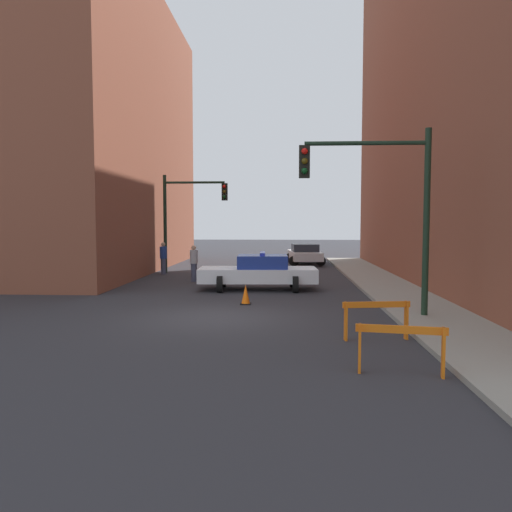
{
  "coord_description": "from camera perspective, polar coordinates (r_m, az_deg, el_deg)",
  "views": [
    {
      "loc": [
        1.94,
        -14.05,
        2.76
      ],
      "look_at": [
        0.71,
        7.8,
        1.23
      ],
      "focal_mm": 35.0,
      "sensor_mm": 36.0,
      "label": 1
    }
  ],
  "objects": [
    {
      "name": "barrier_front",
      "position": [
        9.39,
        16.24,
        -9.35
      ],
      "size": [
        1.59,
        0.4,
        0.9
      ],
      "rotation": [
        0.0,
        0.0,
        -0.16
      ],
      "color": "orange",
      "rests_on": "ground_plane"
    },
    {
      "name": "barrier_mid",
      "position": [
        11.96,
        13.58,
        -6.42
      ],
      "size": [
        1.59,
        0.37,
        0.9
      ],
      "rotation": [
        0.0,
        0.0,
        0.14
      ],
      "color": "orange",
      "rests_on": "ground_plane"
    },
    {
      "name": "traffic_light_far",
      "position": [
        26.83,
        -8.08,
        5.33
      ],
      "size": [
        3.44,
        0.35,
        5.2
      ],
      "color": "black",
      "rests_on": "ground_plane"
    },
    {
      "name": "pedestrian_crossing",
      "position": [
        23.01,
        -7.11,
        -0.76
      ],
      "size": [
        0.51,
        0.51,
        1.66
      ],
      "rotation": [
        0.0,
        0.0,
        2.24
      ],
      "color": "#474C66",
      "rests_on": "ground_plane"
    },
    {
      "name": "parked_car_near",
      "position": [
        32.1,
        5.58,
        0.27
      ],
      "size": [
        2.51,
        4.44,
        1.31
      ],
      "rotation": [
        0.0,
        0.0,
        0.08
      ],
      "color": "silver",
      "rests_on": "ground_plane"
    },
    {
      "name": "ground_plane",
      "position": [
        14.45,
        -4.58,
        -7.02
      ],
      "size": [
        120.0,
        120.0,
        0.0
      ],
      "primitive_type": "plane",
      "color": "#2D2D33"
    },
    {
      "name": "traffic_light_near",
      "position": [
        14.45,
        14.46,
        6.94
      ],
      "size": [
        3.64,
        0.35,
        5.2
      ],
      "color": "black",
      "rests_on": "sidewalk_right"
    },
    {
      "name": "traffic_cone",
      "position": [
        16.58,
        -1.19,
        -4.46
      ],
      "size": [
        0.36,
        0.36,
        0.66
      ],
      "color": "black",
      "rests_on": "ground_plane"
    },
    {
      "name": "building_corner_left",
      "position": [
        31.71,
        -23.52,
        12.73
      ],
      "size": [
        14.0,
        20.0,
        15.5
      ],
      "color": "brown",
      "rests_on": "ground_plane"
    },
    {
      "name": "sidewalk_right",
      "position": [
        14.93,
        19.89,
        -6.65
      ],
      "size": [
        2.4,
        44.0,
        0.12
      ],
      "color": "gray",
      "rests_on": "ground_plane"
    },
    {
      "name": "police_car",
      "position": [
        20.06,
        0.33,
        -1.81
      ],
      "size": [
        4.78,
        2.5,
        1.52
      ],
      "rotation": [
        0.0,
        0.0,
        1.61
      ],
      "color": "white",
      "rests_on": "ground_plane"
    },
    {
      "name": "pedestrian_corner",
      "position": [
        26.33,
        -10.54,
        -0.19
      ],
      "size": [
        0.49,
        0.49,
        1.66
      ],
      "rotation": [
        0.0,
        0.0,
        4.18
      ],
      "color": "#474C66",
      "rests_on": "ground_plane"
    }
  ]
}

